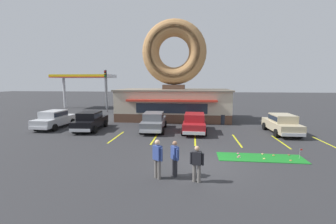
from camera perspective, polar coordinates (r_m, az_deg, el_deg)
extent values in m
plane|color=#2D2D30|center=(12.01, 9.21, -12.94)|extent=(160.00, 160.00, 0.00)
cube|color=brown|center=(25.60, 1.48, -0.72)|extent=(12.00, 6.00, 0.90)
cube|color=beige|center=(25.42, 1.50, 2.85)|extent=(12.00, 6.00, 2.30)
cube|color=slate|center=(25.34, 1.51, 5.62)|extent=(12.30, 6.30, 0.16)
cube|color=red|center=(22.12, 0.76, 2.90)|extent=(9.00, 0.60, 0.20)
cube|color=#232D3D|center=(22.48, 0.83, 0.93)|extent=(7.20, 0.03, 1.00)
cube|color=brown|center=(25.33, 1.51, 6.37)|extent=(2.40, 1.80, 0.50)
torus|color=#B27F4C|center=(25.52, 1.54, 14.93)|extent=(7.10, 1.90, 7.10)
torus|color=tan|center=(25.10, 1.45, 15.05)|extent=(6.25, 1.05, 6.24)
cube|color=#197523|center=(13.74, 22.42, -10.69)|extent=(4.68, 1.46, 0.03)
torus|color=#D8667F|center=(13.33, 17.38, -10.87)|extent=(0.13, 0.13, 0.04)
torus|color=#D8667F|center=(13.95, 17.34, -10.03)|extent=(0.13, 0.13, 0.04)
torus|color=#E5C666|center=(14.34, 22.85, -9.80)|extent=(0.13, 0.13, 0.04)
torus|color=#D8667F|center=(13.55, 17.64, -10.58)|extent=(0.13, 0.13, 0.04)
torus|color=#E5C666|center=(13.58, 23.21, -10.81)|extent=(0.13, 0.13, 0.04)
torus|color=brown|center=(14.82, 28.36, -9.57)|extent=(0.13, 0.13, 0.04)
torus|color=#D17F47|center=(14.35, 25.22, -9.93)|extent=(0.13, 0.13, 0.04)
torus|color=#D17F47|center=(13.89, 28.70, -10.73)|extent=(0.13, 0.13, 0.04)
sphere|color=white|center=(13.31, 17.86, -10.91)|extent=(0.04, 0.04, 0.04)
cylinder|color=silver|center=(14.46, 30.47, -9.07)|extent=(0.01, 0.01, 0.55)
cube|color=red|center=(14.42, 30.75, -8.20)|extent=(0.12, 0.01, 0.08)
cube|color=#BCAD89|center=(20.52, 26.84, -3.09)|extent=(1.84, 4.43, 0.68)
cube|color=#BCAD89|center=(20.28, 27.10, -1.39)|extent=(1.60, 2.13, 0.60)
cube|color=#232D3D|center=(20.28, 27.11, -1.34)|extent=(1.62, 2.04, 0.36)
cube|color=silver|center=(22.61, 24.76, -2.65)|extent=(1.67, 0.13, 0.24)
cube|color=silver|center=(18.55, 29.29, -5.09)|extent=(1.67, 0.13, 0.24)
cylinder|color=black|center=(21.54, 23.29, -3.32)|extent=(0.23, 0.64, 0.64)
cylinder|color=black|center=(22.15, 27.63, -3.29)|extent=(0.23, 0.64, 0.64)
cylinder|color=black|center=(19.02, 25.79, -4.87)|extent=(0.23, 0.64, 0.64)
cylinder|color=black|center=(19.71, 30.61, -4.77)|extent=(0.23, 0.64, 0.64)
cube|color=maroon|center=(18.96, 6.72, -3.13)|extent=(1.86, 4.44, 0.68)
cube|color=maroon|center=(18.70, 6.75, -1.29)|extent=(1.61, 2.14, 0.60)
cube|color=#232D3D|center=(18.70, 6.75, -1.23)|extent=(1.63, 2.05, 0.36)
cube|color=silver|center=(21.19, 6.83, -2.64)|extent=(1.67, 0.14, 0.24)
cube|color=silver|center=(16.83, 6.56, -5.36)|extent=(1.67, 0.14, 0.24)
cylinder|color=black|center=(20.39, 4.31, -3.30)|extent=(0.23, 0.64, 0.64)
cylinder|color=black|center=(20.37, 9.26, -3.40)|extent=(0.23, 0.64, 0.64)
cylinder|color=black|center=(17.73, 3.77, -4.98)|extent=(0.23, 0.64, 0.64)
cylinder|color=black|center=(17.70, 9.48, -5.09)|extent=(0.23, 0.64, 0.64)
cube|color=black|center=(20.91, -19.06, -2.49)|extent=(2.05, 4.51, 0.68)
cube|color=black|center=(20.67, -19.29, -0.81)|extent=(1.70, 2.20, 0.60)
cube|color=#232D3D|center=(20.67, -19.29, -0.76)|extent=(1.71, 2.12, 0.36)
cube|color=silver|center=(23.00, -16.99, -2.10)|extent=(1.67, 0.21, 0.24)
cube|color=silver|center=(18.94, -21.51, -4.38)|extent=(1.67, 0.21, 0.24)
cylinder|color=black|center=(22.54, -19.83, -2.68)|extent=(0.26, 0.65, 0.64)
cylinder|color=black|center=(21.93, -15.57, -2.79)|extent=(0.26, 0.65, 0.64)
cylinder|color=black|center=(20.09, -22.78, -4.06)|extent=(0.26, 0.65, 0.64)
cylinder|color=black|center=(19.41, -18.07, -4.24)|extent=(0.26, 0.65, 0.64)
cube|color=#B2B5BA|center=(23.04, -26.76, -1.98)|extent=(1.89, 4.45, 0.68)
cube|color=#B2B5BA|center=(22.83, -27.08, -0.46)|extent=(1.62, 2.15, 0.60)
cube|color=#232D3D|center=(22.82, -27.08, -0.41)|extent=(1.64, 2.06, 0.36)
cube|color=silver|center=(24.91, -23.81, -1.69)|extent=(1.67, 0.15, 0.24)
cube|color=silver|center=(21.32, -30.14, -3.58)|extent=(1.67, 0.15, 0.24)
cylinder|color=black|center=(24.69, -26.59, -2.17)|extent=(0.24, 0.65, 0.64)
cylinder|color=black|center=(23.74, -23.09, -2.34)|extent=(0.24, 0.65, 0.64)
cylinder|color=black|center=(22.55, -30.52, -3.30)|extent=(0.24, 0.65, 0.64)
cylinder|color=black|center=(21.50, -26.85, -3.55)|extent=(0.24, 0.65, 0.64)
cube|color=slate|center=(19.43, -3.61, -2.83)|extent=(1.97, 4.48, 0.68)
cube|color=slate|center=(19.18, -3.69, -1.03)|extent=(1.66, 2.17, 0.60)
cube|color=#232D3D|center=(19.18, -3.69, -0.97)|extent=(1.68, 2.09, 0.36)
cube|color=silver|center=(21.65, -2.86, -2.37)|extent=(1.67, 0.18, 0.24)
cube|color=silver|center=(17.32, -4.55, -4.96)|extent=(1.67, 0.18, 0.24)
cylinder|color=black|center=(20.95, -5.52, -3.02)|extent=(0.25, 0.65, 0.64)
cylinder|color=black|center=(20.74, -0.71, -3.09)|extent=(0.25, 0.65, 0.64)
cylinder|color=black|center=(18.32, -6.89, -4.61)|extent=(0.25, 0.65, 0.64)
cylinder|color=black|center=(18.08, -1.38, -4.72)|extent=(0.25, 0.65, 0.64)
cylinder|color=slate|center=(9.87, 7.87, -15.22)|extent=(0.15, 0.15, 0.77)
cylinder|color=slate|center=(9.90, 6.69, -15.12)|extent=(0.15, 0.15, 0.77)
cube|color=black|center=(9.64, 7.35, -11.51)|extent=(0.42, 0.31, 0.56)
cylinder|color=black|center=(9.62, 8.84, -11.78)|extent=(0.10, 0.10, 0.52)
cylinder|color=black|center=(9.70, 5.86, -11.56)|extent=(0.10, 0.10, 0.52)
sphere|color=tan|center=(9.52, 7.39, -9.15)|extent=(0.21, 0.21, 0.21)
cylinder|color=slate|center=(10.07, -2.26, -14.41)|extent=(0.15, 0.15, 0.86)
cylinder|color=slate|center=(10.20, -3.06, -14.11)|extent=(0.15, 0.15, 0.86)
cube|color=#33478C|center=(9.88, -2.69, -10.27)|extent=(0.45, 0.42, 0.63)
cylinder|color=#33478C|center=(9.72, -1.66, -10.77)|extent=(0.10, 0.10, 0.58)
cylinder|color=#33478C|center=(10.06, -3.69, -10.12)|extent=(0.10, 0.10, 0.58)
sphere|color=beige|center=(9.75, -2.71, -7.71)|extent=(0.23, 0.23, 0.23)
cylinder|color=#232328|center=(10.29, 1.97, -14.09)|extent=(0.15, 0.15, 0.79)
cylinder|color=#232328|center=(10.46, 1.48, -13.72)|extent=(0.15, 0.15, 0.79)
cube|color=#33478C|center=(10.14, 1.74, -10.29)|extent=(0.40, 0.45, 0.58)
cylinder|color=#33478C|center=(9.93, 2.38, -10.86)|extent=(0.10, 0.10, 0.53)
cylinder|color=#33478C|center=(10.36, 1.13, -10.06)|extent=(0.10, 0.10, 0.53)
sphere|color=#9E7051|center=(10.01, 1.75, -7.97)|extent=(0.21, 0.21, 0.21)
cylinder|color=#232833|center=(22.93, 13.67, -1.87)|extent=(0.56, 0.56, 0.95)
torus|color=black|center=(22.86, 13.71, -0.70)|extent=(0.57, 0.57, 0.05)
cylinder|color=#595B60|center=(32.02, -15.34, 5.12)|extent=(0.16, 0.16, 5.80)
cube|color=black|center=(31.84, -15.61, 9.33)|extent=(0.28, 0.24, 0.90)
sphere|color=red|center=(31.74, -15.72, 9.87)|extent=(0.18, 0.18, 0.18)
sphere|color=orange|center=(31.73, -15.70, 9.33)|extent=(0.18, 0.18, 0.18)
sphere|color=green|center=(31.72, -15.68, 8.79)|extent=(0.18, 0.18, 0.18)
cylinder|color=silver|center=(39.76, -24.82, 4.42)|extent=(0.40, 0.40, 4.80)
cylinder|color=silver|center=(36.63, -15.38, 4.63)|extent=(0.40, 0.40, 4.80)
cube|color=silver|center=(38.03, -20.48, 8.52)|extent=(9.00, 4.40, 0.50)
cube|color=yellow|center=(36.06, -22.09, 8.51)|extent=(9.00, 0.04, 0.44)
cube|color=red|center=(36.04, -22.09, 8.24)|extent=(9.00, 0.04, 0.12)
cube|color=yellow|center=(17.75, -12.98, -6.20)|extent=(0.12, 3.60, 0.01)
cube|color=yellow|center=(17.00, -3.33, -6.63)|extent=(0.12, 3.60, 0.01)
cube|color=yellow|center=(16.77, 6.90, -6.88)|extent=(0.12, 3.60, 0.01)
cube|color=yellow|center=(17.07, 17.09, -6.91)|extent=(0.12, 3.60, 0.01)
cube|color=yellow|center=(17.87, 26.65, -6.75)|extent=(0.12, 3.60, 0.01)
cube|color=yellow|center=(19.12, 35.17, -6.44)|extent=(0.12, 3.60, 0.01)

